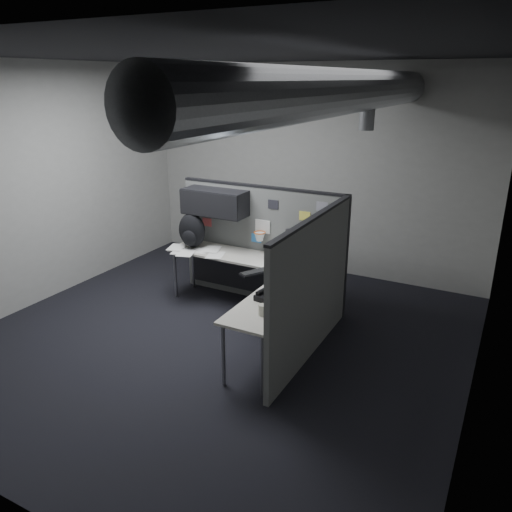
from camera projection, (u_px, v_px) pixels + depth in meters
The scene contains 12 objects.
room at pixel (260, 169), 5.06m from camera, with size 5.62×5.62×3.22m.
partition_back at pixel (249, 231), 6.81m from camera, with size 2.44×0.42×1.63m.
partition_right at pixel (313, 287), 5.43m from camera, with size 0.07×2.23×1.63m.
desk at pixel (256, 275), 6.32m from camera, with size 2.31×2.11×0.73m.
monitor at pixel (307, 249), 6.17m from camera, with size 0.57×0.57×0.46m.
keyboard at pixel (256, 272), 6.04m from camera, with size 0.32×0.42×0.04m.
mouse at pixel (276, 285), 5.67m from camera, with size 0.26×0.26×0.04m.
phone at pixel (267, 296), 5.32m from camera, with size 0.24×0.26×0.11m.
bottles at pixel (277, 313), 4.96m from camera, with size 0.13×0.15×0.08m.
cup at pixel (263, 310), 4.97m from camera, with size 0.08×0.08×0.11m, color #B9B7A3.
papers at pixel (195, 251), 6.81m from camera, with size 0.92×0.66×0.02m.
backpack at pixel (192, 231), 6.91m from camera, with size 0.40×0.36×0.49m.
Camera 1 is at (2.90, -4.49, 2.97)m, focal length 35.00 mm.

